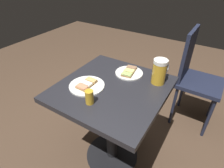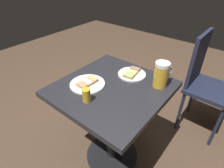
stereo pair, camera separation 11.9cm
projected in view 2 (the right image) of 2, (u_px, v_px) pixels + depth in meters
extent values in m
plane|color=#4C3828|center=(112.00, 154.00, 1.61)|extent=(6.00, 6.00, 0.00)
cylinder|color=black|center=(112.00, 154.00, 1.61)|extent=(0.44, 0.44, 0.01)
cylinder|color=black|center=(112.00, 126.00, 1.41)|extent=(0.09, 0.09, 0.70)
cube|color=#232328|center=(112.00, 89.00, 1.21)|extent=(0.70, 0.68, 0.04)
cylinder|color=white|center=(132.00, 74.00, 1.32)|extent=(0.20, 0.20, 0.01)
cube|color=#9E7547|center=(135.00, 70.00, 1.35)|extent=(0.06, 0.08, 0.01)
cube|color=#997051|center=(135.00, 69.00, 1.34)|extent=(0.05, 0.08, 0.01)
cube|color=#9E7547|center=(132.00, 73.00, 1.31)|extent=(0.06, 0.08, 0.01)
cube|color=#EFE07A|center=(132.00, 72.00, 1.31)|extent=(0.05, 0.08, 0.01)
cube|color=#9E7547|center=(129.00, 76.00, 1.28)|extent=(0.06, 0.08, 0.01)
cube|color=#ADC66B|center=(129.00, 75.00, 1.27)|extent=(0.05, 0.08, 0.01)
cylinder|color=white|center=(87.00, 84.00, 1.21)|extent=(0.23, 0.23, 0.01)
cube|color=#9E7547|center=(82.00, 86.00, 1.18)|extent=(0.04, 0.08, 0.01)
cube|color=#EA8E66|center=(82.00, 84.00, 1.17)|extent=(0.04, 0.07, 0.01)
cube|color=#9E7547|center=(87.00, 83.00, 1.21)|extent=(0.04, 0.08, 0.01)
cube|color=white|center=(87.00, 81.00, 1.20)|extent=(0.04, 0.07, 0.01)
cube|color=#9E7547|center=(92.00, 80.00, 1.24)|extent=(0.04, 0.08, 0.01)
cube|color=#E5B266|center=(92.00, 78.00, 1.23)|extent=(0.04, 0.07, 0.01)
cylinder|color=gold|center=(161.00, 76.00, 1.17)|extent=(0.09, 0.09, 0.15)
cylinder|color=white|center=(163.00, 64.00, 1.12)|extent=(0.09, 0.09, 0.02)
torus|color=silver|center=(167.00, 73.00, 1.19)|extent=(0.10, 0.04, 0.10)
cylinder|color=gold|center=(86.00, 95.00, 1.05)|extent=(0.05, 0.05, 0.09)
cylinder|color=#1E2338|center=(216.00, 128.00, 1.57)|extent=(0.03, 0.03, 0.45)
cylinder|color=#1E2338|center=(180.00, 111.00, 1.74)|extent=(0.03, 0.03, 0.45)
cylinder|color=#1E2338|center=(192.00, 95.00, 1.95)|extent=(0.03, 0.03, 0.45)
cube|color=#1E2338|center=(210.00, 90.00, 1.62)|extent=(0.38, 0.38, 0.04)
cube|color=#1E2338|center=(198.00, 59.00, 1.57)|extent=(0.34, 0.03, 0.46)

